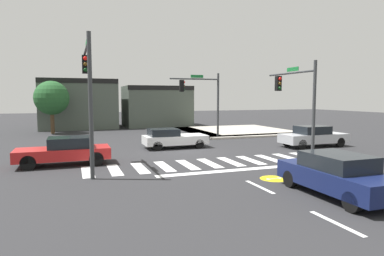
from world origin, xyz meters
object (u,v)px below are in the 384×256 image
Objects in this scene: traffic_signal_northeast at (202,94)px; car_navy at (337,174)px; traffic_signal_southwest at (88,80)px; car_red at (65,151)px; car_white at (172,138)px; roadside_tree at (52,98)px; car_silver at (313,136)px; traffic_signal_southeast at (296,93)px.

traffic_signal_northeast is 1.22× the size of car_navy.
car_navy is (-1.55, -16.99, -2.95)m from traffic_signal_northeast.
traffic_signal_southwest is 1.34× the size of car_red.
traffic_signal_northeast is at bearing -143.09° from car_red.
car_white is 0.93× the size of car_red.
car_white is 15.36m from roadside_tree.
traffic_signal_southeast is at bearing 35.65° from car_silver.
traffic_signal_southwest reaches higher than traffic_signal_southeast.
traffic_signal_northeast is at bearing -51.22° from car_silver.
car_navy is at bearing 135.21° from car_red.
traffic_signal_southeast reaches higher than traffic_signal_northeast.
car_navy is at bearing -67.70° from roadside_tree.
traffic_signal_southwest is at bearing 121.86° from car_red.
car_white is 9.85m from car_silver.
car_silver is 16.30m from car_red.
car_red reaches higher than car_white.
car_red is at bearing 3.38° from car_silver.
traffic_signal_northeast is 1.09× the size of roadside_tree.
car_red is at bearing 45.21° from car_navy.
car_red is at bearing -85.27° from roadside_tree.
traffic_signal_southeast reaches higher than car_navy.
traffic_signal_northeast is 1.28× the size of car_white.
traffic_signal_southwest reaches higher than car_red.
roadside_tree is (-11.99, 8.45, -0.33)m from traffic_signal_northeast.
traffic_signal_southeast is at bearing -39.64° from car_white.
car_red is at bearing 31.86° from traffic_signal_southwest.
traffic_signal_northeast is 9.49m from car_silver.
car_red is at bearing 83.85° from traffic_signal_southeast.
car_white is 7.76m from car_red.
car_navy is (7.94, -7.19, -3.50)m from traffic_signal_southwest.
traffic_signal_southeast is 13.39m from car_red.
traffic_signal_northeast is at bearing 14.08° from traffic_signal_southeast.
car_navy is (-3.91, -7.61, -2.94)m from traffic_signal_southeast.
car_white is at bearing -151.42° from car_red.
traffic_signal_southeast is 1.16× the size of car_silver.
car_silver is at bearing -176.62° from car_red.
traffic_signal_southwest reaches higher than car_navy.
car_white is 0.95× the size of car_navy.
car_navy is 0.89× the size of roadside_tree.
traffic_signal_southwest is 4.13m from car_red.
traffic_signal_northeast reaches higher than car_navy.
roadside_tree is (-10.43, 25.44, 2.62)m from car_navy.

